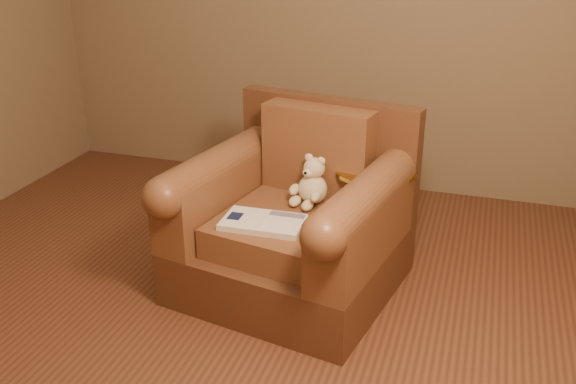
% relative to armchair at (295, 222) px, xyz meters
% --- Properties ---
extents(floor, '(4.00, 4.00, 0.00)m').
position_rel_armchair_xyz_m(floor, '(-0.28, -0.51, -0.36)').
color(floor, brown).
rests_on(floor, ground).
extents(armchair, '(1.20, 1.16, 0.93)m').
position_rel_armchair_xyz_m(armchair, '(0.00, 0.00, 0.00)').
color(armchair, '#512E1B').
rests_on(armchair, floor).
extents(teddy_bear, '(0.19, 0.22, 0.26)m').
position_rel_armchair_xyz_m(teddy_bear, '(0.06, 0.08, 0.18)').
color(teddy_bear, beige).
rests_on(teddy_bear, armchair).
extents(guidebook, '(0.40, 0.25, 0.03)m').
position_rel_armchair_xyz_m(guidebook, '(-0.09, -0.25, 0.10)').
color(guidebook, beige).
rests_on(guidebook, armchair).
extents(side_table, '(0.44, 0.44, 0.61)m').
position_rel_armchair_xyz_m(side_table, '(0.36, 0.25, -0.03)').
color(side_table, gold).
rests_on(side_table, floor).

